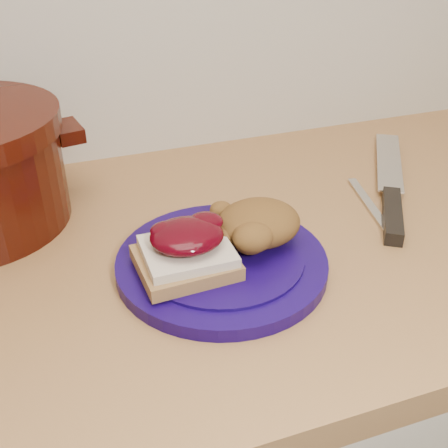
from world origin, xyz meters
name	(u,v)px	position (x,y,z in m)	size (l,w,h in m)	color
plate	(222,263)	(-0.01, 1.44, 0.91)	(0.25, 0.25, 0.02)	#130547
sandwich	(186,250)	(-0.05, 1.43, 0.94)	(0.11, 0.10, 0.05)	olive
stuffing_mound	(259,223)	(0.04, 1.46, 0.95)	(0.10, 0.09, 0.05)	brown
chef_knife	(391,199)	(0.27, 1.51, 0.91)	(0.21, 0.31, 0.02)	black
butter_knife	(370,205)	(0.24, 1.51, 0.90)	(0.16, 0.01, 0.00)	silver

